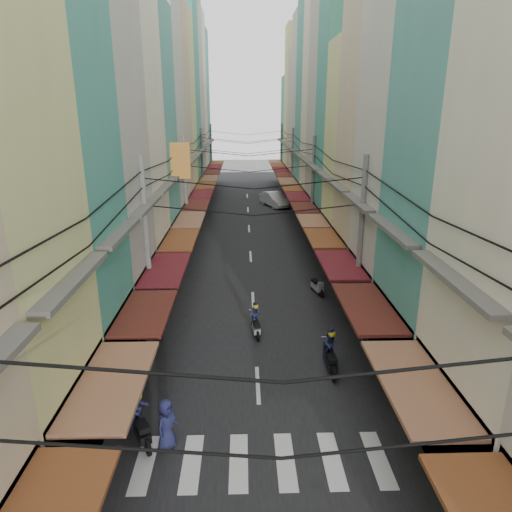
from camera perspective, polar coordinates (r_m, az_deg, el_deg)
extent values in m
plane|color=slate|center=(19.83, 0.03, -12.62)|extent=(160.00, 160.00, 0.00)
cube|color=black|center=(38.42, -0.84, 2.70)|extent=(10.00, 80.00, 0.02)
cube|color=slate|center=(38.88, -10.47, 2.61)|extent=(3.00, 80.00, 0.06)
cube|color=slate|center=(39.05, 8.75, 2.77)|extent=(3.00, 80.00, 0.06)
cube|color=silver|center=(15.25, -13.77, -23.91)|extent=(0.55, 2.40, 0.01)
cube|color=silver|center=(15.03, -8.04, -24.22)|extent=(0.55, 2.40, 0.01)
cube|color=silver|center=(14.95, -2.18, -24.31)|extent=(0.55, 2.40, 0.01)
cube|color=silver|center=(15.00, 3.69, -24.18)|extent=(0.55, 2.40, 0.01)
cube|color=silver|center=(15.17, 9.46, -23.83)|extent=(0.55, 2.40, 0.01)
cube|color=silver|center=(15.47, 15.01, -23.29)|extent=(0.55, 2.40, 0.01)
cube|color=black|center=(14.65, -23.00, -19.05)|extent=(1.20, 4.52, 3.20)
cube|color=#8F5C41|center=(13.41, -17.56, -14.85)|extent=(1.80, 4.33, 0.12)
cube|color=#595651|center=(12.31, -21.77, -2.73)|extent=(0.50, 4.23, 0.15)
cube|color=teal|center=(17.06, -28.69, 14.31)|extent=(6.00, 4.30, 19.25)
cube|color=black|center=(18.22, -18.01, -10.75)|extent=(1.20, 4.13, 3.20)
cube|color=#531F17|center=(17.24, -13.64, -6.84)|extent=(1.80, 3.96, 0.12)
cube|color=#595651|center=(16.40, -16.62, 2.78)|extent=(0.50, 3.87, 0.15)
cube|color=#B0ADA1|center=(21.40, -23.31, 17.58)|extent=(6.00, 5.14, 20.93)
cube|color=black|center=(22.34, -14.77, -5.02)|extent=(1.20, 4.94, 3.20)
cube|color=maroon|center=(21.55, -11.17, -1.62)|extent=(1.80, 4.73, 0.12)
cube|color=#595651|center=(20.88, -13.43, 6.16)|extent=(0.50, 4.63, 0.15)
cube|color=beige|center=(26.22, -18.84, 14.01)|extent=(6.00, 4.95, 17.43)
cube|color=black|center=(26.96, -12.46, -0.86)|extent=(1.20, 4.75, 3.20)
cube|color=brown|center=(26.31, -9.45, 2.05)|extent=(1.80, 4.56, 0.12)
cube|color=#595651|center=(25.76, -11.24, 8.46)|extent=(0.50, 4.46, 0.15)
cube|color=teal|center=(31.04, -16.09, 13.68)|extent=(6.00, 4.99, 16.32)
cube|color=black|center=(31.64, -10.86, 2.03)|extent=(1.20, 4.80, 3.20)
cube|color=#8F5C41|center=(31.08, -8.27, 4.55)|extent=(1.80, 4.60, 0.12)
cube|color=#595651|center=(30.63, -9.75, 9.99)|extent=(0.50, 4.50, 0.15)
cube|color=beige|center=(35.70, -14.62, 19.54)|extent=(6.00, 4.65, 22.87)
cube|color=black|center=(36.25, -9.71, 4.11)|extent=(1.20, 4.46, 3.20)
cube|color=#531F17|center=(35.77, -7.43, 6.33)|extent=(1.80, 4.27, 0.12)
cube|color=#595651|center=(35.37, -8.69, 11.07)|extent=(0.50, 4.18, 0.15)
cube|color=#CAB28E|center=(40.35, -12.98, 17.76)|extent=(6.00, 4.89, 20.58)
cube|color=black|center=(40.86, -8.82, 5.70)|extent=(1.20, 4.70, 3.20)
cube|color=maroon|center=(40.43, -6.78, 7.68)|extent=(1.80, 4.50, 0.12)
cube|color=#595651|center=(40.08, -7.89, 11.89)|extent=(0.50, 4.40, 0.15)
cube|color=#D1D183|center=(44.99, -11.72, 16.44)|extent=(6.00, 4.52, 18.44)
cube|color=black|center=(45.44, -8.11, 6.95)|extent=(1.20, 4.34, 3.20)
cube|color=brown|center=(45.05, -6.28, 8.74)|extent=(1.80, 4.16, 0.12)
cube|color=#595651|center=(44.74, -7.26, 12.52)|extent=(0.50, 4.07, 0.15)
cube|color=teal|center=(49.78, -10.83, 17.86)|extent=(6.00, 5.20, 20.63)
cube|color=black|center=(50.19, -7.52, 8.01)|extent=(1.20, 4.99, 3.20)
cube|color=#8F5C41|center=(49.84, -5.85, 9.63)|extent=(1.80, 4.78, 0.12)
cube|color=#595651|center=(49.56, -6.73, 13.04)|extent=(0.50, 4.68, 0.15)
cube|color=#B0ADA1|center=(54.82, -10.08, 19.48)|extent=(6.00, 4.94, 23.70)
cube|color=black|center=(55.17, -7.01, 8.91)|extent=(1.20, 4.74, 3.20)
cube|color=#531F17|center=(54.85, -5.48, 10.39)|extent=(1.80, 4.55, 0.12)
cube|color=#595651|center=(54.59, -6.27, 13.49)|extent=(0.50, 4.45, 0.15)
cube|color=beige|center=(59.70, -9.32, 18.12)|extent=(6.00, 4.96, 21.12)
cube|color=black|center=(60.04, -6.59, 9.65)|extent=(1.20, 4.76, 3.20)
cube|color=maroon|center=(59.75, -5.18, 11.01)|extent=(1.80, 4.56, 0.12)
cube|color=#595651|center=(59.52, -5.90, 13.86)|extent=(0.50, 4.46, 0.15)
cube|color=teal|center=(64.66, -8.71, 17.57)|extent=(6.00, 5.04, 19.90)
cube|color=black|center=(64.98, -6.23, 10.28)|extent=(1.20, 4.84, 3.20)
cube|color=brown|center=(64.71, -4.92, 11.53)|extent=(1.80, 4.64, 0.12)
cube|color=#595651|center=(64.49, -5.58, 14.17)|extent=(0.50, 4.54, 0.15)
cube|color=#573714|center=(29.50, -9.42, 11.68)|extent=(1.20, 0.40, 2.20)
cube|color=black|center=(14.82, 24.40, -18.78)|extent=(1.20, 4.78, 3.20)
cube|color=#8F5C41|center=(13.48, 19.24, -14.83)|extent=(1.80, 4.58, 0.12)
cube|color=#595651|center=(12.44, 23.44, -2.72)|extent=(0.50, 4.48, 0.15)
cube|color=teal|center=(17.88, 27.03, 7.85)|extent=(6.00, 5.03, 15.08)
cube|color=black|center=(18.71, 17.86, -9.96)|extent=(1.20, 4.83, 3.20)
cube|color=#531F17|center=(17.67, 13.68, -6.23)|extent=(1.80, 4.63, 0.12)
cube|color=#595651|center=(16.89, 16.55, 3.21)|extent=(0.50, 4.53, 0.15)
cube|color=beige|center=(22.15, 22.14, 18.63)|extent=(6.00, 4.79, 21.66)
cube|color=black|center=(22.95, 13.94, -4.32)|extent=(1.20, 4.60, 3.20)
cube|color=maroon|center=(22.11, 10.46, -1.06)|extent=(1.80, 4.41, 0.12)
cube|color=#595651|center=(21.49, 12.61, 6.55)|extent=(0.50, 4.31, 0.15)
cube|color=#CAB28E|center=(26.50, 17.94, 17.72)|extent=(6.00, 4.52, 20.74)
cube|color=black|center=(27.18, 11.41, -0.64)|extent=(1.20, 4.34, 3.20)
cube|color=brown|center=(26.48, 8.43, 2.20)|extent=(1.80, 4.16, 0.12)
cube|color=#595651|center=(25.96, 10.16, 8.59)|extent=(0.50, 4.07, 0.15)
cube|color=#D1D183|center=(30.77, 14.72, 11.71)|extent=(6.00, 4.12, 14.13)
cube|color=black|center=(31.22, 9.70, 1.88)|extent=(1.20, 3.96, 3.20)
cube|color=#8F5C41|center=(30.61, 7.07, 4.39)|extent=(1.80, 3.79, 0.12)
cube|color=#595651|center=(30.16, 8.53, 9.93)|extent=(0.50, 3.71, 0.15)
cube|color=teal|center=(34.77, 12.99, 15.42)|extent=(6.00, 4.40, 17.68)
cube|color=black|center=(35.27, 8.39, 3.79)|extent=(1.20, 4.23, 3.20)
cube|color=#531F17|center=(34.73, 6.04, 6.03)|extent=(1.80, 4.05, 0.12)
cube|color=#595651|center=(34.34, 7.30, 10.93)|extent=(0.50, 3.96, 0.15)
cube|color=#B0ADA1|center=(39.16, 11.56, 19.34)|extent=(6.00, 4.64, 22.59)
cube|color=black|center=(39.61, 7.29, 5.38)|extent=(1.20, 4.45, 3.20)
cube|color=maroon|center=(39.13, 5.18, 7.39)|extent=(1.80, 4.26, 0.12)
cube|color=#595651|center=(38.78, 6.28, 11.75)|extent=(0.50, 4.17, 0.15)
cube|color=beige|center=(43.37, 10.19, 18.35)|extent=(6.00, 4.00, 21.25)
cube|color=black|center=(43.79, 6.44, 6.61)|extent=(1.20, 3.84, 3.20)
cube|color=brown|center=(43.35, 4.52, 8.44)|extent=(1.80, 3.68, 0.12)
cube|color=#595651|center=(43.04, 5.50, 12.37)|extent=(0.50, 3.60, 0.15)
cube|color=teal|center=(47.81, 9.10, 18.97)|extent=(6.00, 5.01, 22.33)
cube|color=black|center=(48.17, 5.71, 7.66)|extent=(1.20, 4.81, 3.20)
cube|color=#8F5C41|center=(47.78, 3.96, 9.32)|extent=(1.80, 4.61, 0.12)
cube|color=#595651|center=(47.50, 4.83, 12.90)|extent=(0.50, 4.51, 0.15)
cube|color=beige|center=(52.73, 8.01, 17.48)|extent=(6.00, 5.00, 19.71)
cube|color=black|center=(53.07, 5.04, 8.62)|extent=(1.20, 4.80, 3.20)
cube|color=#531F17|center=(52.71, 3.44, 10.13)|extent=(1.80, 4.60, 0.12)
cube|color=#595651|center=(52.46, 4.22, 13.38)|extent=(0.50, 4.50, 0.15)
cube|color=#CAB28E|center=(57.35, 7.17, 16.10)|extent=(6.00, 4.32, 16.86)
cube|color=black|center=(57.65, 4.51, 9.37)|extent=(1.20, 4.15, 3.20)
cube|color=maroon|center=(57.32, 3.03, 10.76)|extent=(1.80, 3.97, 0.12)
cube|color=#595651|center=(57.08, 3.75, 13.75)|extent=(0.50, 3.89, 0.15)
cube|color=#D1D183|center=(61.61, 6.60, 17.68)|extent=(6.00, 4.33, 19.96)
cube|color=black|center=(61.91, 4.09, 9.96)|extent=(1.20, 4.16, 3.20)
cube|color=brown|center=(61.60, 2.71, 11.26)|extent=(1.80, 3.99, 0.12)
cube|color=#595651|center=(61.38, 3.37, 14.04)|extent=(0.50, 3.90, 0.15)
cube|color=teal|center=(66.24, 5.95, 15.27)|extent=(6.00, 4.88, 14.34)
cube|color=black|center=(66.45, 3.70, 10.51)|extent=(1.20, 4.68, 3.20)
cube|color=#8F5C41|center=(66.16, 2.41, 11.72)|extent=(1.80, 4.49, 0.12)
cube|color=#595651|center=(65.96, 3.02, 14.31)|extent=(0.50, 4.39, 0.15)
cylinder|color=gray|center=(21.40, -13.44, 1.19)|extent=(0.26, 0.26, 8.20)
cylinder|color=gray|center=(21.63, 12.89, 1.41)|extent=(0.26, 0.26, 8.20)
cylinder|color=gray|center=(35.85, -8.75, 8.09)|extent=(0.26, 0.26, 8.20)
cylinder|color=gray|center=(35.99, 7.09, 8.20)|extent=(0.26, 0.26, 8.20)
cylinder|color=gray|center=(50.63, -6.74, 10.98)|extent=(0.26, 0.26, 8.20)
cylinder|color=gray|center=(50.72, 4.57, 11.06)|extent=(0.26, 0.26, 8.20)
cylinder|color=gray|center=(65.50, -5.62, 12.56)|extent=(0.26, 0.26, 8.20)
cylinder|color=gray|center=(65.58, 3.17, 12.62)|extent=(0.26, 0.26, 8.20)
imported|color=silver|center=(49.98, 2.33, 6.24)|extent=(5.81, 3.95, 1.91)
imported|color=black|center=(22.31, 19.89, -10.10)|extent=(1.89, 1.16, 1.22)
cylinder|color=black|center=(16.41, -13.69, -19.34)|extent=(0.10, 0.54, 0.54)
cylinder|color=black|center=(15.39, -14.76, -22.34)|extent=(0.10, 0.54, 0.54)
cube|color=black|center=(15.79, -14.25, -20.32)|extent=(0.35, 1.19, 0.29)
cube|color=black|center=(15.41, -14.55, -19.99)|extent=(0.33, 0.57, 0.19)
cube|color=black|center=(16.09, -13.87, -18.41)|extent=(0.31, 0.29, 0.57)
imported|color=#21234D|center=(15.71, -14.29, -19.93)|extent=(0.55, 0.39, 1.38)
sphere|color=gold|center=(15.11, -14.60, -16.80)|extent=(0.29, 0.29, 0.29)
cylinder|color=black|center=(19.58, 8.86, -12.35)|extent=(0.11, 0.55, 0.55)
cylinder|color=black|center=(18.44, 9.63, -14.48)|extent=(0.11, 0.55, 0.55)
cube|color=black|center=(18.92, 9.26, -12.95)|extent=(0.36, 1.21, 0.29)
cube|color=black|center=(18.54, 9.46, -12.52)|extent=(0.34, 0.58, 0.19)
cube|color=black|center=(19.29, 8.97, -11.45)|extent=(0.32, 0.29, 0.58)
imported|color=#21234D|center=(18.85, 9.28, -12.59)|extent=(0.55, 0.39, 1.40)
sphere|color=gold|center=(18.35, 9.44, -9.75)|extent=(0.29, 0.29, 0.29)
cylinder|color=black|center=(22.06, -0.07, -8.58)|extent=(0.09, 0.47, 0.47)
cylinder|color=black|center=(21.01, 0.02, -10.01)|extent=(0.09, 0.47, 0.47)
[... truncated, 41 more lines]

